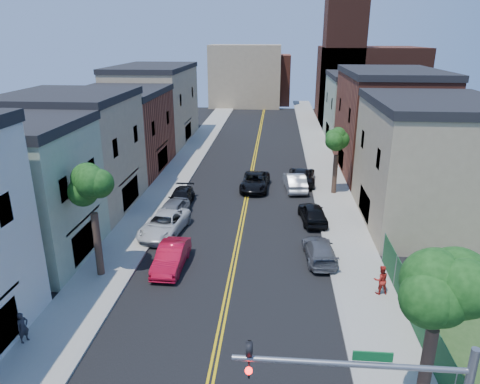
% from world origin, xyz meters
% --- Properties ---
extents(sidewalk_left, '(3.20, 100.00, 0.15)m').
position_xyz_m(sidewalk_left, '(-7.90, 40.00, 0.07)').
color(sidewalk_left, gray).
rests_on(sidewalk_left, ground).
extents(sidewalk_right, '(3.20, 100.00, 0.15)m').
position_xyz_m(sidewalk_right, '(7.90, 40.00, 0.07)').
color(sidewalk_right, gray).
rests_on(sidewalk_right, ground).
extents(curb_left, '(0.30, 100.00, 0.15)m').
position_xyz_m(curb_left, '(-6.15, 40.00, 0.07)').
color(curb_left, gray).
rests_on(curb_left, ground).
extents(curb_right, '(0.30, 100.00, 0.15)m').
position_xyz_m(curb_right, '(6.15, 40.00, 0.07)').
color(curb_right, gray).
rests_on(curb_right, ground).
extents(bldg_left_palegrn, '(9.00, 8.00, 8.50)m').
position_xyz_m(bldg_left_palegrn, '(-14.00, 16.00, 4.25)').
color(bldg_left_palegrn, gray).
rests_on(bldg_left_palegrn, ground).
extents(bldg_left_tan_near, '(9.00, 10.00, 9.00)m').
position_xyz_m(bldg_left_tan_near, '(-14.00, 25.00, 4.50)').
color(bldg_left_tan_near, '#998466').
rests_on(bldg_left_tan_near, ground).
extents(bldg_left_brick, '(9.00, 12.00, 8.00)m').
position_xyz_m(bldg_left_brick, '(-14.00, 36.00, 4.00)').
color(bldg_left_brick, brown).
rests_on(bldg_left_brick, ground).
extents(bldg_left_tan_far, '(9.00, 16.00, 9.50)m').
position_xyz_m(bldg_left_tan_far, '(-14.00, 50.00, 4.75)').
color(bldg_left_tan_far, '#998466').
rests_on(bldg_left_tan_far, ground).
extents(bldg_right_tan, '(9.00, 12.00, 9.00)m').
position_xyz_m(bldg_right_tan, '(14.00, 24.00, 4.50)').
color(bldg_right_tan, '#998466').
rests_on(bldg_right_tan, ground).
extents(bldg_right_brick, '(9.00, 14.00, 10.00)m').
position_xyz_m(bldg_right_brick, '(14.00, 38.00, 5.00)').
color(bldg_right_brick, brown).
rests_on(bldg_right_brick, ground).
extents(bldg_right_palegrn, '(9.00, 12.00, 8.50)m').
position_xyz_m(bldg_right_palegrn, '(14.00, 52.00, 4.25)').
color(bldg_right_palegrn, gray).
rests_on(bldg_right_palegrn, ground).
extents(church, '(16.20, 14.20, 22.60)m').
position_xyz_m(church, '(16.33, 67.07, 7.24)').
color(church, '#4C2319').
rests_on(church, ground).
extents(backdrop_left, '(14.00, 8.00, 12.00)m').
position_xyz_m(backdrop_left, '(-4.00, 82.00, 6.00)').
color(backdrop_left, '#998466').
rests_on(backdrop_left, ground).
extents(backdrop_center, '(10.00, 8.00, 10.00)m').
position_xyz_m(backdrop_center, '(0.00, 86.00, 5.00)').
color(backdrop_center, brown).
rests_on(backdrop_center, ground).
extents(fence_right, '(0.04, 15.00, 1.90)m').
position_xyz_m(fence_right, '(9.50, 9.50, 1.10)').
color(fence_right, '#143F1E').
rests_on(fence_right, sidewalk_right).
extents(tree_left_mid, '(5.20, 5.20, 9.29)m').
position_xyz_m(tree_left_mid, '(-7.88, 14.01, 6.58)').
color(tree_left_mid, '#36251B').
rests_on(tree_left_mid, sidewalk_left).
extents(tree_right_corner, '(5.80, 5.80, 10.35)m').
position_xyz_m(tree_right_corner, '(7.93, 4.01, 7.31)').
color(tree_right_corner, '#36251B').
rests_on(tree_right_corner, sidewalk_right).
extents(tree_right_far, '(4.40, 4.40, 8.03)m').
position_xyz_m(tree_right_far, '(7.92, 30.01, 5.76)').
color(tree_right_far, '#36251B').
rests_on(tree_right_far, sidewalk_right).
extents(red_sedan, '(1.70, 4.63, 1.51)m').
position_xyz_m(red_sedan, '(-3.84, 15.33, 0.76)').
color(red_sedan, red).
rests_on(red_sedan, ground).
extents(white_pickup, '(3.26, 5.84, 1.54)m').
position_xyz_m(white_pickup, '(-5.50, 20.24, 0.77)').
color(white_pickup, silver).
rests_on(white_pickup, ground).
extents(grey_car_left, '(2.39, 4.84, 1.59)m').
position_xyz_m(grey_car_left, '(-5.50, 22.72, 0.79)').
color(grey_car_left, slate).
rests_on(grey_car_left, ground).
extents(black_car_left, '(1.98, 4.74, 1.37)m').
position_xyz_m(black_car_left, '(-5.50, 25.94, 0.68)').
color(black_car_left, black).
rests_on(black_car_left, ground).
extents(grey_car_right, '(2.21, 4.74, 1.34)m').
position_xyz_m(grey_car_right, '(5.50, 17.18, 0.67)').
color(grey_car_right, '#54565C').
rests_on(grey_car_right, ground).
extents(black_car_right, '(2.32, 4.66, 1.52)m').
position_xyz_m(black_car_right, '(5.50, 23.33, 0.76)').
color(black_car_right, black).
rests_on(black_car_right, ground).
extents(silver_car_right, '(2.29, 5.08, 1.62)m').
position_xyz_m(silver_car_right, '(4.37, 30.96, 0.81)').
color(silver_car_right, '#B3B6BB').
rests_on(silver_car_right, ground).
extents(dark_car_right_far, '(2.89, 5.65, 1.53)m').
position_xyz_m(dark_car_right_far, '(5.11, 32.92, 0.76)').
color(dark_car_right_far, black).
rests_on(dark_car_right_far, ground).
extents(black_suv_lane, '(2.78, 5.54, 1.50)m').
position_xyz_m(black_suv_lane, '(0.63, 30.78, 0.75)').
color(black_suv_lane, black).
rests_on(black_suv_lane, ground).
extents(pedestrian_left, '(0.56, 0.66, 1.54)m').
position_xyz_m(pedestrian_left, '(-9.10, 7.58, 0.92)').
color(pedestrian_left, '#212228').
rests_on(pedestrian_left, sidewalk_left).
extents(pedestrian_right, '(0.94, 0.79, 1.71)m').
position_xyz_m(pedestrian_right, '(8.52, 13.19, 1.00)').
color(pedestrian_right, '#AC211A').
rests_on(pedestrian_right, sidewalk_right).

